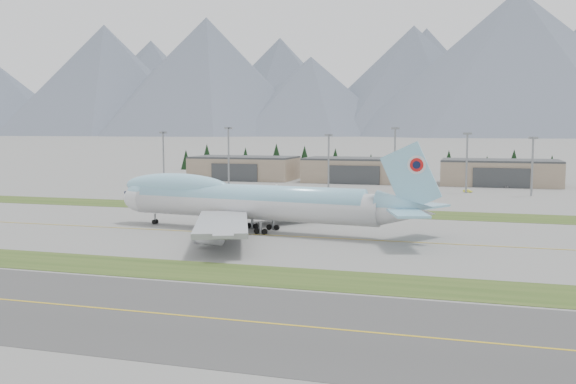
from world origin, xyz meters
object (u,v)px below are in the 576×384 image
(hangar_right, at_px, (500,172))
(service_vehicle_c, at_px, (507,188))
(hangar_left, at_px, (244,168))
(service_vehicle_a, at_px, (277,187))
(hangar_center, at_px, (359,170))
(boeing_747_freighter, at_px, (249,201))
(service_vehicle_b, at_px, (468,192))

(hangar_right, xyz_separation_m, service_vehicle_c, (2.36, -12.19, -5.39))
(hangar_right, bearing_deg, hangar_left, 180.00)
(hangar_right, distance_m, service_vehicle_c, 13.53)
(service_vehicle_a, height_order, service_vehicle_c, service_vehicle_a)
(service_vehicle_a, bearing_deg, service_vehicle_c, -8.04)
(hangar_center, xyz_separation_m, service_vehicle_a, (-27.57, -36.50, -5.39))
(boeing_747_freighter, distance_m, hangar_right, 157.16)
(hangar_left, height_order, hangar_right, same)
(service_vehicle_a, bearing_deg, hangar_center, 29.77)
(hangar_right, distance_m, service_vehicle_a, 95.02)
(hangar_center, height_order, service_vehicle_b, hangar_center)
(hangar_right, relative_size, service_vehicle_a, 12.97)
(service_vehicle_b, bearing_deg, service_vehicle_c, -1.16)
(service_vehicle_a, xyz_separation_m, service_vehicle_b, (74.99, 0.21, 0.00))
(boeing_747_freighter, height_order, hangar_left, boeing_747_freighter)
(service_vehicle_a, bearing_deg, hangar_right, -0.54)
(boeing_747_freighter, bearing_deg, hangar_right, 74.85)
(boeing_747_freighter, relative_size, service_vehicle_a, 21.78)
(hangar_left, bearing_deg, hangar_center, 0.00)
(hangar_left, distance_m, service_vehicle_b, 108.79)
(hangar_left, xyz_separation_m, service_vehicle_c, (117.36, -12.19, -5.39))
(hangar_left, xyz_separation_m, service_vehicle_a, (27.43, -36.50, -5.39))
(service_vehicle_a, distance_m, service_vehicle_c, 93.15)
(hangar_center, bearing_deg, hangar_left, 180.00)
(hangar_left, distance_m, hangar_right, 115.00)
(hangar_center, bearing_deg, service_vehicle_a, -127.06)
(hangar_center, relative_size, hangar_right, 1.00)
(hangar_left, bearing_deg, service_vehicle_c, -5.93)
(boeing_747_freighter, relative_size, hangar_center, 1.68)
(hangar_center, relative_size, service_vehicle_b, 13.66)
(service_vehicle_b, height_order, service_vehicle_c, service_vehicle_b)
(hangar_center, bearing_deg, hangar_right, 0.00)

